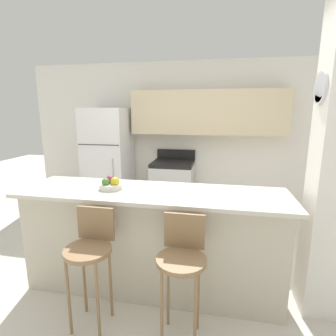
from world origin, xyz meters
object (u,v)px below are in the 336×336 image
Objects in this scene: bar_stool_right at (182,260)px; fruit_bowl at (111,184)px; stove_range at (173,188)px; refrigerator at (109,161)px; bar_stool_left at (90,250)px.

bar_stool_right is 4.29× the size of fruit_bowl.
stove_range is at bearing 101.51° from bar_stool_right.
bar_stool_left is (0.90, -2.43, -0.24)m from refrigerator.
bar_stool_left is 0.66m from fruit_bowl.
fruit_bowl is (-0.77, 0.53, 0.40)m from bar_stool_right.
stove_range is 1.11× the size of bar_stool_right.
bar_stool_right is at bearing 0.00° from bar_stool_left.
bar_stool_left is at bearing -95.28° from stove_range.
refrigerator reaches higher than stove_range.
refrigerator reaches higher than bar_stool_left.
stove_range is at bearing 2.07° from refrigerator.
stove_range is 2.53m from bar_stool_right.
fruit_bowl is (-0.26, -1.94, 0.58)m from stove_range.
stove_range is at bearing 84.72° from bar_stool_left.
fruit_bowl reaches higher than bar_stool_right.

